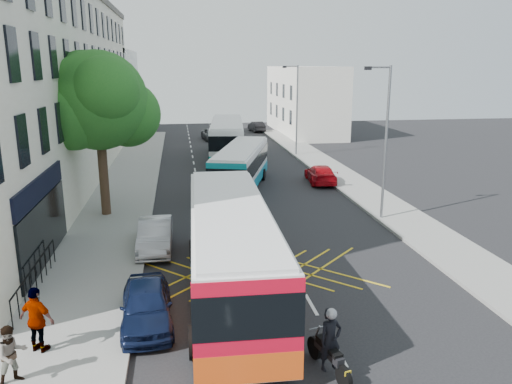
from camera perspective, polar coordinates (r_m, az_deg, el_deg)
name	(u,v)px	position (r m, az deg, el deg)	size (l,w,h in m)	color
ground	(338,352)	(15.53, 9.32, -17.55)	(120.00, 120.00, 0.00)	black
pavement_left	(107,215)	(28.94, -16.69, -2.52)	(5.00, 70.00, 0.15)	gray
pavement_right	(380,203)	(31.00, 14.02, -1.23)	(3.00, 70.00, 0.15)	gray
terrace_main	(36,86)	(38.23, -23.88, 11.02)	(8.30, 45.00, 13.50)	beige
terrace_far	(101,90)	(68.24, -17.26, 11.02)	(8.00, 20.00, 10.00)	silver
building_right	(304,100)	(62.54, 5.51, 10.43)	(6.00, 18.00, 8.00)	silver
street_tree	(98,102)	(27.82, -17.64, 9.81)	(6.30, 5.70, 8.80)	#382619
lamp_near	(384,135)	(26.89, 14.47, 6.30)	(1.45, 0.15, 8.00)	slate
lamp_far	(296,105)	(45.85, 4.58, 9.83)	(1.45, 0.15, 8.00)	slate
railings	(36,276)	(19.99, -23.88, -8.80)	(0.08, 5.60, 1.14)	black
bus_near	(231,248)	(18.00, -2.93, -6.45)	(3.24, 12.05, 3.37)	silver
bus_mid	(241,167)	(33.54, -1.73, 2.89)	(5.23, 10.51, 2.88)	silver
bus_far	(227,139)	(44.85, -3.32, 6.10)	(4.06, 12.22, 3.37)	silver
motorbike	(330,343)	(14.11, 8.43, -16.73)	(0.81, 2.15, 1.94)	black
parked_car_blue	(147,305)	(16.78, -12.40, -12.49)	(1.61, 3.99, 1.36)	#0D1635
parked_car_silver	(155,235)	(23.08, -11.45, -4.85)	(1.47, 4.20, 1.38)	#B4B6BC
red_hatchback	(320,174)	(35.79, 7.38, 2.06)	(1.79, 4.40, 1.28)	#A7070F
distant_car_grey	(212,134)	(56.58, -5.02, 6.58)	(2.01, 4.36, 1.21)	#44474D
distant_car_dark	(257,126)	(63.44, 0.06, 7.50)	(1.35, 3.89, 1.28)	black
pedestrian_near	(12,355)	(14.81, -26.13, -16.36)	(0.78, 0.61, 1.60)	gray
pedestrian_far	(37,320)	(15.87, -23.73, -13.23)	(1.15, 0.48, 1.97)	gray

